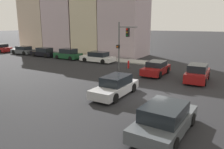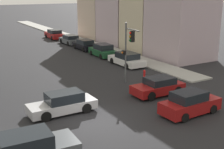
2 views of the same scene
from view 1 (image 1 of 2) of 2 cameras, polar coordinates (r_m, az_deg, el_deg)
The scene contains 14 objects.
ground_plane at distance 15.78m, azimuth 10.38°, elevation -5.86°, with size 300.00×300.00×0.00m, color black.
sidewalk_strip at distance 46.81m, azimuth -24.22°, elevation 5.83°, with size 2.64×60.00×0.14m.
rowhouse_backdrop at distance 41.01m, azimuth -8.91°, elevation 14.56°, with size 7.46×25.51×12.75m.
traffic_signal at distance 23.26m, azimuth 2.86°, elevation 9.06°, with size 0.50×2.34×5.25m.
crossing_car_0 at distance 15.80m, azimuth 0.89°, elevation -3.07°, with size 4.50×1.82×1.43m.
crossing_car_1 at distance 10.82m, azimuth 13.60°, elevation -11.27°, with size 4.68×2.20×1.44m.
crossing_car_2 at distance 20.99m, azimuth 21.42°, elevation 0.25°, with size 4.24×1.94×1.57m.
crossing_car_3 at distance 22.60m, azimuth 11.44°, elevation 1.60°, with size 4.14×1.92×1.38m.
parked_car_0 at distance 29.61m, azimuth -3.75°, elevation 4.52°, with size 2.06×4.70×1.41m.
parked_car_1 at distance 32.89m, azimuth -11.43°, elevation 5.23°, with size 2.04×4.15×1.54m.
parked_car_2 at distance 36.41m, azimuth -17.34°, elevation 5.55°, with size 1.92×4.40×1.40m.
parked_car_3 at distance 40.33m, azimuth -22.16°, elevation 5.86°, with size 2.05×4.32×1.37m.
parked_car_4 at distance 45.42m, azimuth -27.18°, elevation 6.14°, with size 2.06×4.76×1.47m.
fire_hydrant at distance 25.50m, azimuth 4.31°, elevation 2.72°, with size 0.22×0.22×0.92m.
Camera 1 is at (-14.05, -5.09, 5.07)m, focal length 35.00 mm.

